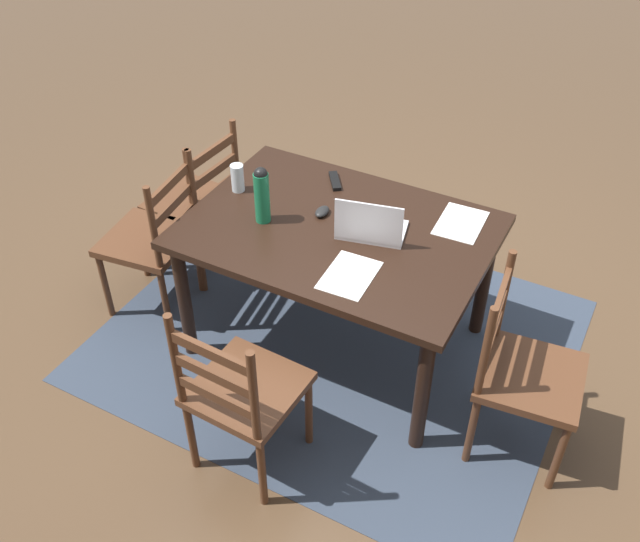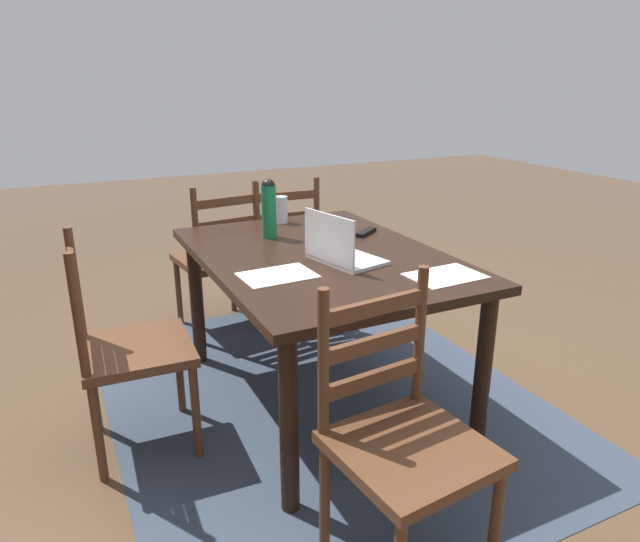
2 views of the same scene
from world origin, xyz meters
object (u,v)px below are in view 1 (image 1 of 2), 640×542
water_bottle (262,194)px  tv_remote (335,181)px  chair_far_head (242,393)px  drinking_glass (238,178)px  chair_left_far (522,372)px  dining_table (338,243)px  chair_right_far (153,240)px  laptop (370,227)px  computer_mouse (322,212)px  chair_right_near (197,202)px

water_bottle → tv_remote: bearing=-108.1°
chair_far_head → drinking_glass: bearing=-57.3°
chair_left_far → water_bottle: (1.37, -0.10, 0.45)m
dining_table → chair_right_far: 1.06m
laptop → water_bottle: (0.52, 0.12, 0.10)m
chair_left_far → computer_mouse: (1.14, -0.28, 0.31)m
water_bottle → chair_far_head: bearing=114.4°
chair_right_near → computer_mouse: size_ratio=9.50×
computer_mouse → tv_remote: 0.30m
dining_table → chair_right_near: 1.06m
chair_left_far → chair_right_far: (2.04, -0.01, 0.00)m
dining_table → chair_right_near: bearing=-11.4°
dining_table → chair_far_head: (0.00, 0.89, -0.20)m
tv_remote → chair_left_far: bearing=119.7°
laptop → tv_remote: bearing=-43.4°
dining_table → drinking_glass: 0.64m
tv_remote → computer_mouse: bearing=69.6°
chair_left_far → chair_right_near: size_ratio=1.00×
chair_right_near → computer_mouse: (-0.90, 0.14, 0.31)m
dining_table → computer_mouse: 0.18m
water_bottle → computer_mouse: (-0.23, -0.18, -0.14)m
tv_remote → drinking_glass: bearing=0.9°
water_bottle → drinking_glass: 0.32m
chair_far_head → laptop: size_ratio=2.63×
water_bottle → computer_mouse: size_ratio=2.97×
laptop → drinking_glass: bearing=-3.4°
dining_table → chair_left_far: 1.06m
chair_left_far → laptop: laptop is taller
chair_right_near → computer_mouse: bearing=171.3°
chair_right_far → tv_remote: 1.04m
chair_far_head → chair_left_far: bearing=-146.4°
chair_far_head → laptop: 0.98m
drinking_glass → chair_far_head: bearing=122.7°
chair_right_near → chair_right_far: (0.00, 0.41, 0.00)m
dining_table → tv_remote: 0.42m
water_bottle → computer_mouse: bearing=-142.2°
chair_right_far → laptop: (-1.18, -0.21, 0.35)m
dining_table → computer_mouse: (0.12, -0.07, 0.11)m
drinking_glass → computer_mouse: bearing=-178.8°
chair_right_far → water_bottle: 0.81m
chair_left_far → chair_far_head: bearing=33.6°
chair_right_near → tv_remote: (-0.82, -0.15, 0.30)m
dining_table → laptop: size_ratio=4.04×
computer_mouse → chair_left_far: bearing=164.6°
water_bottle → drinking_glass: (0.26, -0.17, -0.08)m
laptop → chair_left_far: bearing=165.4°
laptop → tv_remote: (0.36, -0.35, -0.05)m
chair_left_far → chair_far_head: (1.02, 0.68, 0.00)m
chair_left_far → chair_right_far: bearing=-0.3°
chair_right_near → drinking_glass: size_ratio=6.44×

